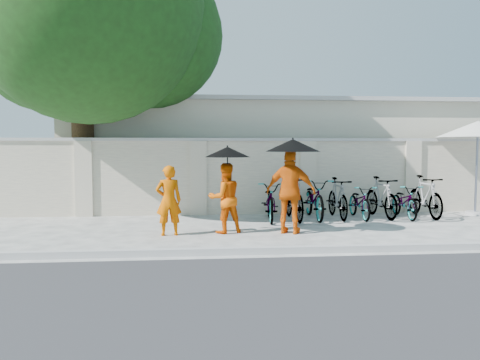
{
  "coord_description": "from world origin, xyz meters",
  "views": [
    {
      "loc": [
        -1.05,
        -9.54,
        1.83
      ],
      "look_at": [
        -0.08,
        0.83,
        1.1
      ],
      "focal_mm": 35.0,
      "sensor_mm": 36.0,
      "label": 1
    }
  ],
  "objects": [
    {
      "name": "shade_tree",
      "position": [
        -3.66,
        2.97,
        5.1
      ],
      "size": [
        6.7,
        6.2,
        8.2
      ],
      "color": "brown",
      "rests_on": "ground"
    },
    {
      "name": "bike_2",
      "position": [
        1.97,
        2.12,
        0.52
      ],
      "size": [
        0.75,
        1.99,
        1.03
      ],
      "primitive_type": "imported",
      "rotation": [
        0.0,
        0.0,
        -0.04
      ],
      "color": "gray",
      "rests_on": "ground"
    },
    {
      "name": "monk_center",
      "position": [
        -0.45,
        0.35,
        0.75
      ],
      "size": [
        0.86,
        0.75,
        1.5
      ],
      "primitive_type": "imported",
      "rotation": [
        0.0,
        0.0,
        3.43
      ],
      "color": "#DE5505",
      "rests_on": "ground"
    },
    {
      "name": "kerb",
      "position": [
        0.0,
        -1.7,
        0.06
      ],
      "size": [
        40.0,
        0.16,
        0.12
      ],
      "primitive_type": "cube",
      "color": "#A4A4A4",
      "rests_on": "ground"
    },
    {
      "name": "monk_right",
      "position": [
        0.94,
        0.15,
        0.9
      ],
      "size": [
        1.14,
        0.83,
        1.79
      ],
      "primitive_type": "imported",
      "rotation": [
        0.0,
        0.0,
        2.72
      ],
      "color": "#D25409",
      "rests_on": "ground"
    },
    {
      "name": "bike_0",
      "position": [
        0.79,
        1.92,
        0.49
      ],
      "size": [
        0.85,
        1.93,
        0.98
      ],
      "primitive_type": "imported",
      "rotation": [
        0.0,
        0.0,
        -0.11
      ],
      "color": "gray",
      "rests_on": "ground"
    },
    {
      "name": "building_behind",
      "position": [
        2.0,
        7.0,
        1.6
      ],
      "size": [
        14.0,
        6.0,
        3.2
      ],
      "primitive_type": "cube",
      "color": "beige",
      "rests_on": "ground"
    },
    {
      "name": "bike_5",
      "position": [
        3.72,
        2.12,
        0.53
      ],
      "size": [
        0.61,
        1.81,
        1.07
      ],
      "primitive_type": "imported",
      "rotation": [
        0.0,
        0.0,
        0.06
      ],
      "color": "gray",
      "rests_on": "ground"
    },
    {
      "name": "ground",
      "position": [
        0.0,
        0.0,
        0.0
      ],
      "size": [
        80.0,
        80.0,
        0.0
      ],
      "primitive_type": "plane",
      "color": "silver"
    },
    {
      "name": "bike_4",
      "position": [
        3.14,
        2.07,
        0.43
      ],
      "size": [
        0.61,
        1.64,
        0.85
      ],
      "primitive_type": "imported",
      "rotation": [
        0.0,
        0.0,
        -0.03
      ],
      "color": "gray",
      "rests_on": "ground"
    },
    {
      "name": "monk_left",
      "position": [
        -1.63,
        0.18,
        0.73
      ],
      "size": [
        0.58,
        0.43,
        1.46
      ],
      "primitive_type": "imported",
      "rotation": [
        0.0,
        0.0,
        3.3
      ],
      "color": "#C75300",
      "rests_on": "ground"
    },
    {
      "name": "parasol_right",
      "position": [
        0.96,
        0.07,
        1.87
      ],
      "size": [
        1.15,
        1.15,
        0.99
      ],
      "color": "black",
      "rests_on": "ground"
    },
    {
      "name": "bike_7",
      "position": [
        4.89,
        2.08,
        0.55
      ],
      "size": [
        0.52,
        1.83,
        1.1
      ],
      "primitive_type": "imported",
      "rotation": [
        0.0,
        0.0,
        0.0
      ],
      "color": "gray",
      "rests_on": "ground"
    },
    {
      "name": "bike_6",
      "position": [
        4.31,
        2.01,
        0.43
      ],
      "size": [
        0.67,
        1.68,
        0.87
      ],
      "primitive_type": "imported",
      "rotation": [
        0.0,
        0.0,
        -0.06
      ],
      "color": "gray",
      "rests_on": "ground"
    },
    {
      "name": "patio_umbrella",
      "position": [
        6.46,
        2.36,
        2.29
      ],
      "size": [
        2.18,
        2.18,
        2.53
      ],
      "rotation": [
        0.0,
        0.0,
        -0.03
      ],
      "color": "#A4A4A4",
      "rests_on": "ground"
    },
    {
      "name": "bike_1",
      "position": [
        1.38,
        1.93,
        0.56
      ],
      "size": [
        0.58,
        1.89,
        1.13
      ],
      "primitive_type": "imported",
      "rotation": [
        0.0,
        0.0,
        0.03
      ],
      "color": "gray",
      "rests_on": "ground"
    },
    {
      "name": "bike_3",
      "position": [
        2.55,
        2.07,
        0.53
      ],
      "size": [
        0.54,
        1.77,
        1.05
      ],
      "primitive_type": "imported",
      "rotation": [
        0.0,
        0.0,
        -0.03
      ],
      "color": "gray",
      "rests_on": "ground"
    },
    {
      "name": "compound_wall",
      "position": [
        1.0,
        3.2,
        1.0
      ],
      "size": [
        20.0,
        0.3,
        2.0
      ],
      "primitive_type": "cube",
      "color": "beige",
      "rests_on": "ground"
    },
    {
      "name": "parasol_center",
      "position": [
        -0.4,
        0.27,
        1.73
      ],
      "size": [
        0.96,
        0.96,
        0.99
      ],
      "color": "black",
      "rests_on": "ground"
    }
  ]
}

